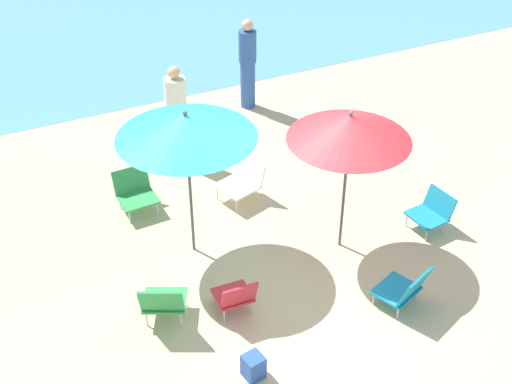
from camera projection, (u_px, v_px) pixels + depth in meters
The scene contains 12 objects.
ground_plane at pixel (303, 270), 9.20m from camera, with size 40.00×40.00×0.00m, color #CCB789.
umbrella_teal at pixel (186, 126), 8.44m from camera, with size 1.77×1.77×2.15m.
umbrella_red at pixel (350, 128), 8.56m from camera, with size 1.58×1.58×2.10m.
beach_chair_a at pixel (236, 296), 8.37m from camera, with size 0.47×0.52×0.59m.
beach_chair_b at pixel (405, 288), 8.47m from camera, with size 0.69×0.70×0.62m.
beach_chair_c at pixel (135, 191), 10.15m from camera, with size 0.56×0.59×0.60m.
beach_chair_d at pixel (163, 301), 8.23m from camera, with size 0.70×0.71×0.67m.
beach_chair_e at pixel (242, 180), 10.36m from camera, with size 0.74×0.70×0.60m.
beach_chair_f at pixel (432, 211), 9.78m from camera, with size 0.56×0.56×0.56m.
person_a at pixel (248, 64), 12.47m from camera, with size 0.32×0.32×1.68m.
person_b at pixel (177, 114), 10.99m from camera, with size 0.34×0.34×1.64m.
beach_bag at pixel (253, 366), 7.66m from camera, with size 0.21×0.21×0.30m, color #2D519E.
Camera 1 is at (-3.55, -5.98, 6.14)m, focal length 48.74 mm.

